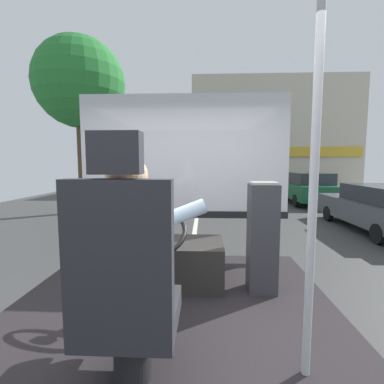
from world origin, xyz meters
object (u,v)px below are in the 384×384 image
bus_driver (132,249)px  handrail_pole (314,170)px  fare_box (262,237)px  parked_car_green (306,187)px  steering_console (164,261)px  driver_seat (126,290)px

bus_driver → handrail_pole: (0.93, 0.04, 0.41)m
bus_driver → fare_box: bearing=49.5°
bus_driver → parked_car_green: bus_driver is taller
steering_console → fare_box: bearing=-6.9°
driver_seat → steering_console: 1.30m
bus_driver → handrail_pole: handrail_pole is taller
driver_seat → steering_console: driver_seat is taller
bus_driver → parked_car_green: (4.91, 11.32, -0.64)m
driver_seat → steering_console: bearing=90.0°
driver_seat → parked_car_green: 12.46m
driver_seat → bus_driver: size_ratio=1.58×
driver_seat → fare_box: (0.89, 1.16, -0.04)m
steering_console → parked_car_green: (4.91, 10.18, -0.17)m
steering_console → handrail_pole: (0.93, -1.11, 0.88)m
fare_box → parked_car_green: size_ratio=0.23×
handrail_pole → bus_driver: bearing=-177.8°
steering_console → fare_box: fare_box is taller
handrail_pole → parked_car_green: size_ratio=0.52×
bus_driver → handrail_pole: size_ratio=0.36×
fare_box → driver_seat: bearing=-127.4°
handrail_pole → fare_box: handrail_pole is taller
driver_seat → steering_console: size_ratio=1.15×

